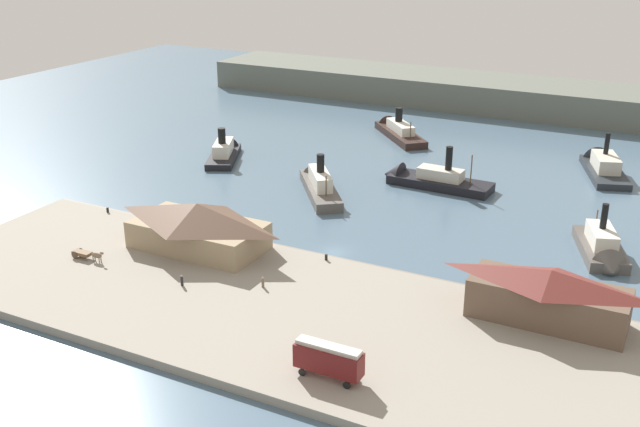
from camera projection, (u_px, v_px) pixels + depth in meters
name	position (u px, v px, depth m)	size (l,w,h in m)	color
ground_plane	(334.00, 252.00, 121.72)	(320.00, 320.00, 0.00)	slate
quay_promenade	(263.00, 307.00, 103.30)	(110.00, 36.00, 1.20)	gray
seawall_edge	(324.00, 258.00, 118.56)	(110.00, 0.80, 1.00)	slate
ferry_shed_central_terminal	(198.00, 225.00, 119.20)	(21.28, 11.31, 7.52)	#998466
ferry_shed_east_terminal	(549.00, 295.00, 97.37)	(20.35, 7.94, 7.27)	brown
street_tram	(329.00, 359.00, 85.61)	(8.10, 2.40, 4.26)	maroon
horse_cart	(87.00, 254.00, 116.09)	(5.95, 1.51, 1.87)	brown
pedestrian_walking_east	(263.00, 282.00, 107.43)	(0.39, 0.39, 1.59)	#6B5B4C
pedestrian_by_tram	(182.00, 281.00, 107.86)	(0.41, 0.41, 1.64)	#232328
mooring_post_center_east	(108.00, 210.00, 135.00)	(0.44, 0.44, 0.90)	black
mooring_post_west	(326.00, 257.00, 116.06)	(0.44, 0.44, 0.90)	black
ferry_mid_harbor	(225.00, 151.00, 169.85)	(12.70, 18.75, 9.39)	black
ferry_approaching_east	(426.00, 179.00, 152.01)	(22.73, 7.22, 10.73)	black
ferry_departing_north	(318.00, 183.00, 148.56)	(17.68, 21.22, 9.54)	#514C47
ferry_near_quay	(396.00, 130.00, 187.04)	(20.02, 21.17, 8.92)	black
ferry_moored_east	(602.00, 165.00, 160.52)	(13.26, 22.88, 11.14)	#23282D
ferry_moored_west	(603.00, 250.00, 118.90)	(11.04, 17.78, 10.29)	#514C47
far_headland	(509.00, 95.00, 211.26)	(180.00, 24.00, 8.00)	#60665B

